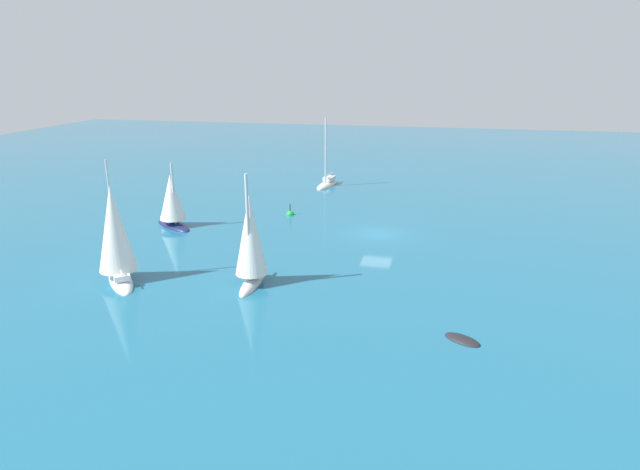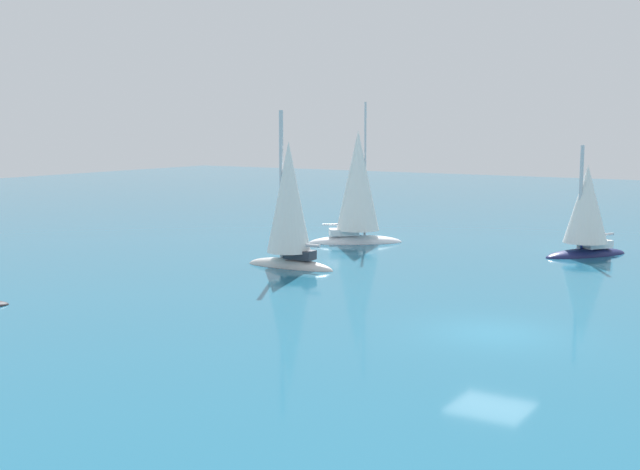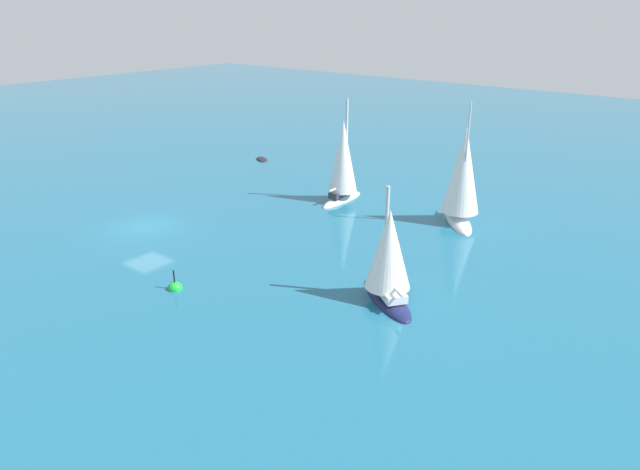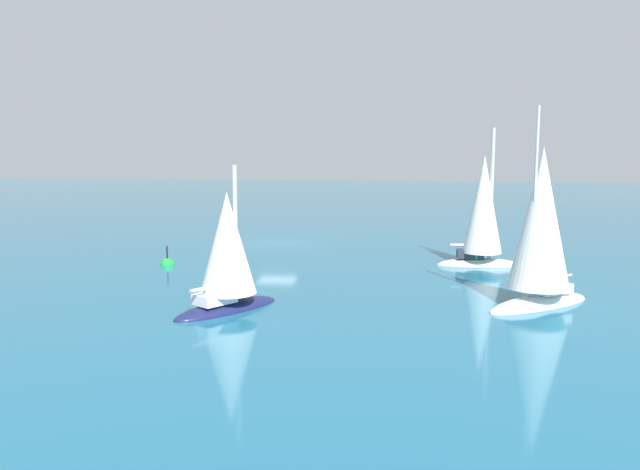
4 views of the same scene
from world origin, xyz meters
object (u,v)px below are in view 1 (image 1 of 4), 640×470
(ketch, at_px, (172,204))
(sailboat, at_px, (251,243))
(channel_buoy, at_px, (290,215))
(sloop, at_px, (327,184))
(sloop_1, at_px, (115,238))
(dinghy, at_px, (462,340))

(ketch, distance_m, sailboat, 15.42)
(channel_buoy, bearing_deg, sloop, -3.52)
(ketch, height_order, sloop, sloop)
(sloop_1, bearing_deg, ketch, -28.12)
(ketch, relative_size, sloop_1, 0.72)
(sailboat, bearing_deg, sloop, 179.92)
(sloop, bearing_deg, channel_buoy, 5.42)
(ketch, xyz_separation_m, channel_buoy, (5.89, -8.90, -2.03))
(sailboat, xyz_separation_m, dinghy, (-4.83, -13.09, -2.75))
(dinghy, bearing_deg, sloop, 144.96)
(sloop, xyz_separation_m, sloop_1, (-31.28, 7.42, 2.74))
(ketch, bearing_deg, sloop, 98.09)
(dinghy, relative_size, channel_buoy, 1.56)
(dinghy, bearing_deg, sailboat, -167.68)
(sloop, relative_size, dinghy, 3.71)
(ketch, bearing_deg, channel_buoy, 68.49)
(sailboat, distance_m, sloop_1, 8.77)
(ketch, distance_m, channel_buoy, 10.87)
(sailboat, relative_size, dinghy, 3.48)
(channel_buoy, bearing_deg, sloop_1, 159.87)
(ketch, distance_m, dinghy, 28.76)
(sailboat, distance_m, dinghy, 14.22)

